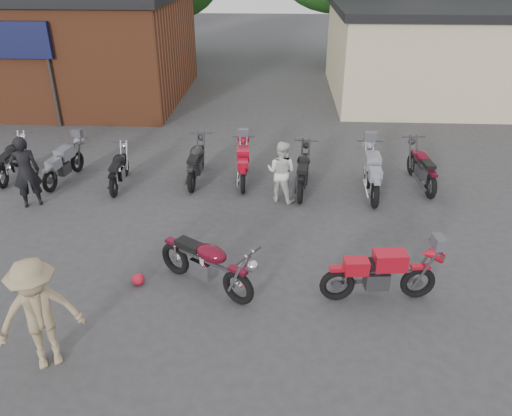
{
  "coord_description": "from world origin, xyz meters",
  "views": [
    {
      "loc": [
        1.31,
        -7.08,
        5.76
      ],
      "look_at": [
        0.82,
        2.18,
        0.9
      ],
      "focal_mm": 35.0,
      "sensor_mm": 36.0,
      "label": 1
    }
  ],
  "objects_px": {
    "sportbike": "(382,271)",
    "row_bike_7": "(422,165)",
    "person_light": "(281,172)",
    "row_bike_1": "(63,162)",
    "row_bike_4": "(243,163)",
    "helmet": "(138,279)",
    "row_bike_0": "(12,158)",
    "row_bike_3": "(196,160)",
    "person_dark": "(26,172)",
    "person_tan": "(39,315)",
    "row_bike_2": "(119,167)",
    "vintage_motorcycle": "(206,260)",
    "row_bike_5": "(303,169)",
    "row_bike_6": "(372,171)"
  },
  "relations": [
    {
      "from": "person_dark",
      "to": "person_tan",
      "type": "height_order",
      "value": "person_tan"
    },
    {
      "from": "row_bike_6",
      "to": "row_bike_7",
      "type": "bearing_deg",
      "value": -66.07
    },
    {
      "from": "row_bike_0",
      "to": "row_bike_1",
      "type": "xyz_separation_m",
      "value": [
        1.54,
        -0.19,
        -0.02
      ]
    },
    {
      "from": "person_dark",
      "to": "row_bike_1",
      "type": "xyz_separation_m",
      "value": [
        0.26,
        1.51,
        -0.36
      ]
    },
    {
      "from": "row_bike_2",
      "to": "row_bike_4",
      "type": "bearing_deg",
      "value": -86.5
    },
    {
      "from": "row_bike_0",
      "to": "row_bike_3",
      "type": "height_order",
      "value": "row_bike_3"
    },
    {
      "from": "sportbike",
      "to": "helmet",
      "type": "distance_m",
      "value": 4.57
    },
    {
      "from": "person_tan",
      "to": "row_bike_0",
      "type": "bearing_deg",
      "value": 91.07
    },
    {
      "from": "vintage_motorcycle",
      "to": "row_bike_5",
      "type": "bearing_deg",
      "value": 100.24
    },
    {
      "from": "person_tan",
      "to": "row_bike_3",
      "type": "distance_m",
      "value": 7.08
    },
    {
      "from": "row_bike_7",
      "to": "person_tan",
      "type": "bearing_deg",
      "value": 128.39
    },
    {
      "from": "person_dark",
      "to": "row_bike_7",
      "type": "distance_m",
      "value": 10.13
    },
    {
      "from": "sportbike",
      "to": "row_bike_2",
      "type": "bearing_deg",
      "value": 137.48
    },
    {
      "from": "row_bike_3",
      "to": "row_bike_7",
      "type": "relative_size",
      "value": 1.0
    },
    {
      "from": "row_bike_0",
      "to": "row_bike_2",
      "type": "distance_m",
      "value": 3.17
    },
    {
      "from": "sportbike",
      "to": "row_bike_7",
      "type": "bearing_deg",
      "value": 63.26
    },
    {
      "from": "vintage_motorcycle",
      "to": "row_bike_0",
      "type": "distance_m",
      "value": 7.87
    },
    {
      "from": "sportbike",
      "to": "row_bike_4",
      "type": "distance_m",
      "value": 5.8
    },
    {
      "from": "person_dark",
      "to": "row_bike_0",
      "type": "xyz_separation_m",
      "value": [
        -1.28,
        1.7,
        -0.34
      ]
    },
    {
      "from": "row_bike_3",
      "to": "row_bike_7",
      "type": "distance_m",
      "value": 6.1
    },
    {
      "from": "person_tan",
      "to": "row_bike_5",
      "type": "xyz_separation_m",
      "value": [
        4.1,
        6.49,
        -0.35
      ]
    },
    {
      "from": "row_bike_5",
      "to": "row_bike_7",
      "type": "height_order",
      "value": "row_bike_7"
    },
    {
      "from": "person_light",
      "to": "person_tan",
      "type": "relative_size",
      "value": 0.84
    },
    {
      "from": "person_dark",
      "to": "person_tan",
      "type": "bearing_deg",
      "value": 88.36
    },
    {
      "from": "row_bike_4",
      "to": "row_bike_7",
      "type": "distance_m",
      "value": 4.8
    },
    {
      "from": "helmet",
      "to": "row_bike_4",
      "type": "distance_m",
      "value": 5.14
    },
    {
      "from": "sportbike",
      "to": "person_light",
      "type": "relative_size",
      "value": 1.3
    },
    {
      "from": "vintage_motorcycle",
      "to": "person_light",
      "type": "height_order",
      "value": "person_light"
    },
    {
      "from": "person_dark",
      "to": "row_bike_4",
      "type": "relative_size",
      "value": 0.94
    },
    {
      "from": "helmet",
      "to": "person_tan",
      "type": "distance_m",
      "value": 2.4
    },
    {
      "from": "helmet",
      "to": "row_bike_7",
      "type": "relative_size",
      "value": 0.12
    },
    {
      "from": "row_bike_6",
      "to": "row_bike_2",
      "type": "bearing_deg",
      "value": 90.74
    },
    {
      "from": "row_bike_0",
      "to": "person_light",
      "type": "bearing_deg",
      "value": -102.56
    },
    {
      "from": "row_bike_3",
      "to": "helmet",
      "type": "bearing_deg",
      "value": 176.28
    },
    {
      "from": "row_bike_5",
      "to": "helmet",
      "type": "bearing_deg",
      "value": 149.12
    },
    {
      "from": "person_light",
      "to": "row_bike_4",
      "type": "xyz_separation_m",
      "value": [
        -1.04,
        1.08,
        -0.23
      ]
    },
    {
      "from": "person_tan",
      "to": "row_bike_4",
      "type": "xyz_separation_m",
      "value": [
        2.49,
        6.93,
        -0.38
      ]
    },
    {
      "from": "sportbike",
      "to": "helmet",
      "type": "bearing_deg",
      "value": 171.73
    },
    {
      "from": "person_dark",
      "to": "row_bike_6",
      "type": "height_order",
      "value": "person_dark"
    },
    {
      "from": "sportbike",
      "to": "person_tan",
      "type": "height_order",
      "value": "person_tan"
    },
    {
      "from": "helmet",
      "to": "person_dark",
      "type": "relative_size",
      "value": 0.14
    },
    {
      "from": "row_bike_0",
      "to": "row_bike_7",
      "type": "relative_size",
      "value": 0.95
    },
    {
      "from": "sportbike",
      "to": "person_dark",
      "type": "height_order",
      "value": "person_dark"
    },
    {
      "from": "helmet",
      "to": "row_bike_0",
      "type": "xyz_separation_m",
      "value": [
        -4.81,
        4.84,
        0.45
      ]
    },
    {
      "from": "row_bike_2",
      "to": "row_bike_7",
      "type": "height_order",
      "value": "row_bike_7"
    },
    {
      "from": "helmet",
      "to": "row_bike_1",
      "type": "relative_size",
      "value": 0.13
    },
    {
      "from": "row_bike_1",
      "to": "row_bike_0",
      "type": "bearing_deg",
      "value": 92.27
    },
    {
      "from": "sportbike",
      "to": "row_bike_3",
      "type": "height_order",
      "value": "row_bike_3"
    },
    {
      "from": "helmet",
      "to": "person_light",
      "type": "distance_m",
      "value": 4.68
    },
    {
      "from": "row_bike_1",
      "to": "row_bike_4",
      "type": "relative_size",
      "value": 0.98
    }
  ]
}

